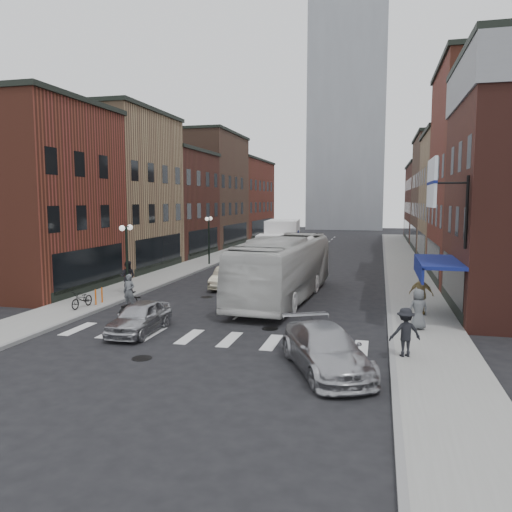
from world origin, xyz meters
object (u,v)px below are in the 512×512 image
at_px(billboard_sign, 434,185).
at_px(motorcycle_rider, 130,298).
at_px(box_truck, 280,243).
at_px(ped_left_solo, 128,277).
at_px(ped_right_c, 418,309).
at_px(curb_car, 326,349).
at_px(sedan_left_far, 227,278).
at_px(ped_right_b, 421,294).
at_px(streetlamp_far, 209,231).
at_px(streetlamp_near, 127,246).
at_px(sedan_left_near, 140,317).
at_px(bike_rack, 99,296).
at_px(parked_bicycle, 82,299).
at_px(ped_right_a, 405,332).
at_px(transit_bus, 284,268).

xyz_separation_m(billboard_sign, motorcycle_rider, (-13.30, -1.30, -5.15)).
xyz_separation_m(box_truck, ped_left_solo, (-5.92, -15.62, -0.77)).
height_order(motorcycle_rider, ped_right_c, motorcycle_rider).
xyz_separation_m(ped_left_solo, ped_right_c, (15.72, -4.56, -0.08)).
bearing_deg(box_truck, ped_left_solo, -116.55).
xyz_separation_m(motorcycle_rider, curb_car, (9.58, -4.96, -0.26)).
relative_size(sedan_left_far, ped_right_c, 2.36).
bearing_deg(curb_car, motorcycle_rider, 127.76).
xyz_separation_m(billboard_sign, ped_right_b, (-0.15, 2.27, -5.02)).
relative_size(streetlamp_far, motorcycle_rider, 1.95).
height_order(streetlamp_near, sedan_left_near, streetlamp_near).
height_order(bike_rack, parked_bicycle, parked_bicycle).
height_order(parked_bicycle, ped_right_b, ped_right_b).
distance_m(motorcycle_rider, ped_right_a, 12.53).
xyz_separation_m(motorcycle_rider, sedan_left_near, (1.58, -2.13, -0.32)).
distance_m(streetlamp_near, ped_left_solo, 1.89).
height_order(sedan_left_far, ped_right_a, ped_right_a).
distance_m(motorcycle_rider, ped_right_b, 13.62).
distance_m(box_truck, ped_left_solo, 16.72).
bearing_deg(transit_bus, sedan_left_near, -114.17).
bearing_deg(curb_car, bike_rack, 125.63).
xyz_separation_m(streetlamp_far, sedan_left_near, (4.27, -20.92, -2.25)).
bearing_deg(billboard_sign, box_truck, 117.76).
bearing_deg(sedan_left_near, streetlamp_far, 100.84).
distance_m(parked_bicycle, ped_left_solo, 4.26).
relative_size(streetlamp_far, box_truck, 0.46).
bearing_deg(sedan_left_far, box_truck, 81.60).
relative_size(sedan_left_near, curb_car, 0.79).
relative_size(box_truck, ped_right_c, 5.19).
distance_m(box_truck, sedan_left_far, 12.08).
distance_m(box_truck, parked_bicycle, 20.82).
bearing_deg(box_truck, sedan_left_near, -99.36).
bearing_deg(ped_right_c, sedan_left_near, -8.01).
bearing_deg(ped_right_a, bike_rack, -38.76).
bearing_deg(curb_car, transit_bus, 82.50).
xyz_separation_m(streetlamp_near, parked_bicycle, (-0.47, -3.79, -2.33)).
distance_m(transit_bus, sedan_left_near, 9.61).
bearing_deg(parked_bicycle, ped_right_a, -13.51).
xyz_separation_m(bike_rack, motorcycle_rider, (2.89, -2.10, 0.44)).
height_order(parked_bicycle, ped_left_solo, ped_left_solo).
bearing_deg(ped_right_b, sedan_left_far, -4.62).
bearing_deg(box_truck, curb_car, -81.51).
bearing_deg(billboard_sign, ped_right_b, 93.88).
distance_m(curb_car, parked_bicycle, 14.06).
bearing_deg(sedan_left_far, ped_right_c, -40.47).
xyz_separation_m(transit_bus, ped_right_c, (6.76, -5.64, -0.74)).
xyz_separation_m(streetlamp_far, ped_left_solo, (-0.22, -13.57, -1.83)).
xyz_separation_m(billboard_sign, ped_right_a, (-1.19, -4.50, -5.14)).
distance_m(streetlamp_far, sedan_left_near, 21.47).
relative_size(streetlamp_far, ped_right_b, 2.13).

